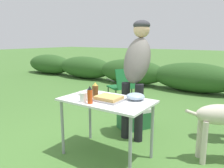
{
  "coord_description": "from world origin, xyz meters",
  "views": [
    {
      "loc": [
        1.48,
        -2.06,
        1.45
      ],
      "look_at": [
        -0.05,
        0.2,
        0.89
      ],
      "focal_mm": 35.0,
      "sensor_mm": 36.0,
      "label": 1
    }
  ],
  "objects_px": {
    "folding_table": "(106,106)",
    "paper_cup_stack": "(83,97)",
    "cooler_box": "(134,118)",
    "standing_person_in_gray_fleece": "(137,66)",
    "plate_stack": "(86,93)",
    "beer_bottle": "(95,90)",
    "camp_chair_near_hedge": "(122,84)",
    "dog": "(224,119)",
    "food_tray": "(109,99)",
    "mayo_bottle": "(89,94)",
    "mixing_bowl": "(135,96)",
    "hot_sauce_bottle": "(90,95)"
  },
  "relations": [
    {
      "from": "folding_table",
      "to": "paper_cup_stack",
      "type": "relative_size",
      "value": 10.05
    },
    {
      "from": "folding_table",
      "to": "cooler_box",
      "type": "height_order",
      "value": "folding_table"
    },
    {
      "from": "paper_cup_stack",
      "to": "standing_person_in_gray_fleece",
      "type": "height_order",
      "value": "standing_person_in_gray_fleece"
    },
    {
      "from": "paper_cup_stack",
      "to": "plate_stack",
      "type": "bearing_deg",
      "value": 125.51
    },
    {
      "from": "beer_bottle",
      "to": "standing_person_in_gray_fleece",
      "type": "relative_size",
      "value": 0.11
    },
    {
      "from": "camp_chair_near_hedge",
      "to": "dog",
      "type": "bearing_deg",
      "value": -90.94
    },
    {
      "from": "food_tray",
      "to": "camp_chair_near_hedge",
      "type": "distance_m",
      "value": 2.31
    },
    {
      "from": "mayo_bottle",
      "to": "standing_person_in_gray_fleece",
      "type": "distance_m",
      "value": 0.91
    },
    {
      "from": "mixing_bowl",
      "to": "paper_cup_stack",
      "type": "bearing_deg",
      "value": -137.56
    },
    {
      "from": "mixing_bowl",
      "to": "plate_stack",
      "type": "bearing_deg",
      "value": -169.29
    },
    {
      "from": "plate_stack",
      "to": "mayo_bottle",
      "type": "distance_m",
      "value": 0.29
    },
    {
      "from": "standing_person_in_gray_fleece",
      "to": "paper_cup_stack",
      "type": "bearing_deg",
      "value": -103.23
    },
    {
      "from": "mixing_bowl",
      "to": "paper_cup_stack",
      "type": "relative_size",
      "value": 2.02
    },
    {
      "from": "mixing_bowl",
      "to": "camp_chair_near_hedge",
      "type": "bearing_deg",
      "value": 125.58
    },
    {
      "from": "beer_bottle",
      "to": "dog",
      "type": "xyz_separation_m",
      "value": [
        1.38,
        0.66,
        -0.29
      ]
    },
    {
      "from": "hot_sauce_bottle",
      "to": "beer_bottle",
      "type": "bearing_deg",
      "value": 116.47
    },
    {
      "from": "hot_sauce_bottle",
      "to": "dog",
      "type": "xyz_separation_m",
      "value": [
        1.26,
        0.92,
        -0.3
      ]
    },
    {
      "from": "folding_table",
      "to": "camp_chair_near_hedge",
      "type": "xyz_separation_m",
      "value": [
        -1.01,
        2.01,
        -0.2
      ]
    },
    {
      "from": "paper_cup_stack",
      "to": "dog",
      "type": "height_order",
      "value": "paper_cup_stack"
    },
    {
      "from": "paper_cup_stack",
      "to": "beer_bottle",
      "type": "relative_size",
      "value": 0.58
    },
    {
      "from": "hot_sauce_bottle",
      "to": "dog",
      "type": "distance_m",
      "value": 1.58
    },
    {
      "from": "food_tray",
      "to": "mixing_bowl",
      "type": "xyz_separation_m",
      "value": [
        0.24,
        0.21,
        0.01
      ]
    },
    {
      "from": "mayo_bottle",
      "to": "cooler_box",
      "type": "xyz_separation_m",
      "value": [
        0.01,
        1.11,
        -0.64
      ]
    },
    {
      "from": "camp_chair_near_hedge",
      "to": "hot_sauce_bottle",
      "type": "bearing_deg",
      "value": -126.9
    },
    {
      "from": "beer_bottle",
      "to": "hot_sauce_bottle",
      "type": "xyz_separation_m",
      "value": [
        0.13,
        -0.25,
        0.01
      ]
    },
    {
      "from": "plate_stack",
      "to": "mixing_bowl",
      "type": "xyz_separation_m",
      "value": [
        0.66,
        0.13,
        0.03
      ]
    },
    {
      "from": "standing_person_in_gray_fleece",
      "to": "mixing_bowl",
      "type": "bearing_deg",
      "value": -65.14
    },
    {
      "from": "beer_bottle",
      "to": "cooler_box",
      "type": "relative_size",
      "value": 0.33
    },
    {
      "from": "folding_table",
      "to": "beer_bottle",
      "type": "xyz_separation_m",
      "value": [
        -0.18,
        0.01,
        0.17
      ]
    },
    {
      "from": "paper_cup_stack",
      "to": "cooler_box",
      "type": "height_order",
      "value": "paper_cup_stack"
    },
    {
      "from": "folding_table",
      "to": "mixing_bowl",
      "type": "distance_m",
      "value": 0.37
    },
    {
      "from": "folding_table",
      "to": "standing_person_in_gray_fleece",
      "type": "relative_size",
      "value": 0.64
    },
    {
      "from": "mayo_bottle",
      "to": "hot_sauce_bottle",
      "type": "relative_size",
      "value": 0.76
    },
    {
      "from": "folding_table",
      "to": "hot_sauce_bottle",
      "type": "bearing_deg",
      "value": -102.73
    },
    {
      "from": "standing_person_in_gray_fleece",
      "to": "dog",
      "type": "bearing_deg",
      "value": -4.05
    },
    {
      "from": "paper_cup_stack",
      "to": "mayo_bottle",
      "type": "height_order",
      "value": "mayo_bottle"
    },
    {
      "from": "cooler_box",
      "to": "folding_table",
      "type": "bearing_deg",
      "value": 37.62
    },
    {
      "from": "plate_stack",
      "to": "hot_sauce_bottle",
      "type": "distance_m",
      "value": 0.44
    },
    {
      "from": "plate_stack",
      "to": "dog",
      "type": "relative_size",
      "value": 0.27
    },
    {
      "from": "mayo_bottle",
      "to": "hot_sauce_bottle",
      "type": "bearing_deg",
      "value": -47.34
    },
    {
      "from": "mixing_bowl",
      "to": "paper_cup_stack",
      "type": "distance_m",
      "value": 0.62
    },
    {
      "from": "beer_bottle",
      "to": "mayo_bottle",
      "type": "xyz_separation_m",
      "value": [
        0.03,
        -0.15,
        -0.02
      ]
    },
    {
      "from": "food_tray",
      "to": "dog",
      "type": "height_order",
      "value": "food_tray"
    },
    {
      "from": "folding_table",
      "to": "hot_sauce_bottle",
      "type": "distance_m",
      "value": 0.3
    },
    {
      "from": "dog",
      "to": "camp_chair_near_hedge",
      "type": "xyz_separation_m",
      "value": [
        -2.21,
        1.33,
        -0.07
      ]
    },
    {
      "from": "paper_cup_stack",
      "to": "beer_bottle",
      "type": "height_order",
      "value": "beer_bottle"
    },
    {
      "from": "folding_table",
      "to": "mixing_bowl",
      "type": "bearing_deg",
      "value": 32.39
    },
    {
      "from": "hot_sauce_bottle",
      "to": "standing_person_in_gray_fleece",
      "type": "bearing_deg",
      "value": 85.26
    },
    {
      "from": "folding_table",
      "to": "plate_stack",
      "type": "bearing_deg",
      "value": 170.48
    },
    {
      "from": "standing_person_in_gray_fleece",
      "to": "food_tray",
      "type": "bearing_deg",
      "value": -90.0
    }
  ]
}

